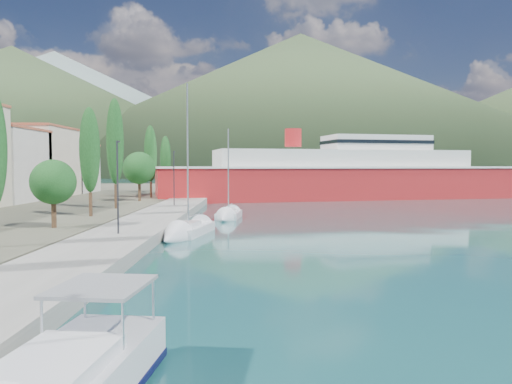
{
  "coord_description": "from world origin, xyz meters",
  "views": [
    {
      "loc": [
        -0.25,
        -18.7,
        5.21
      ],
      "look_at": [
        0.0,
        14.0,
        3.5
      ],
      "focal_mm": 35.0,
      "sensor_mm": 36.0,
      "label": 1
    }
  ],
  "objects": [
    {
      "name": "quay",
      "position": [
        -9.0,
        26.0,
        0.4
      ],
      "size": [
        5.0,
        88.0,
        0.8
      ],
      "primitive_type": "cube",
      "color": "gray",
      "rests_on": "ground"
    },
    {
      "name": "tree_row",
      "position": [
        -14.73,
        33.91,
        5.84
      ],
      "size": [
        4.14,
        65.28,
        11.66
      ],
      "color": "#47301E",
      "rests_on": "land_strip"
    },
    {
      "name": "ferry",
      "position": [
        14.19,
        60.82,
        3.52
      ],
      "size": [
        59.53,
        24.71,
        11.57
      ],
      "color": "red",
      "rests_on": "ground"
    },
    {
      "name": "lamp_posts",
      "position": [
        -9.0,
        13.65,
        4.08
      ],
      "size": [
        0.15,
        47.51,
        6.06
      ],
      "color": "#2D2D33",
      "rests_on": "quay"
    },
    {
      "name": "hills_near",
      "position": [
        98.04,
        372.5,
        49.18
      ],
      "size": [
        1010.0,
        520.0,
        115.0
      ],
      "color": "#384C2B",
      "rests_on": "ground"
    },
    {
      "name": "hills_far",
      "position": [
        138.59,
        618.73,
        77.39
      ],
      "size": [
        1480.0,
        900.0,
        180.0
      ],
      "color": "gray",
      "rests_on": "ground"
    },
    {
      "name": "sailboat_near",
      "position": [
        -5.42,
        17.14,
        0.3
      ],
      "size": [
        3.86,
        8.76,
        12.21
      ],
      "color": "silver",
      "rests_on": "ground"
    },
    {
      "name": "ground",
      "position": [
        0.0,
        120.0,
        0.0
      ],
      "size": [
        1400.0,
        1400.0,
        0.0
      ],
      "primitive_type": "plane",
      "color": "#184C4E"
    },
    {
      "name": "sailboat_mid",
      "position": [
        -2.74,
        29.44,
        0.28
      ],
      "size": [
        2.75,
        6.78,
        9.71
      ],
      "color": "silver",
      "rests_on": "ground"
    }
  ]
}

